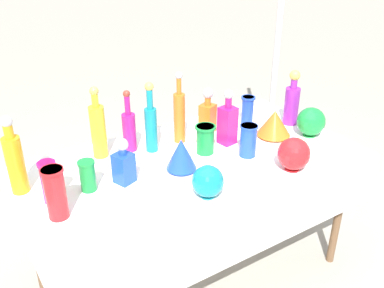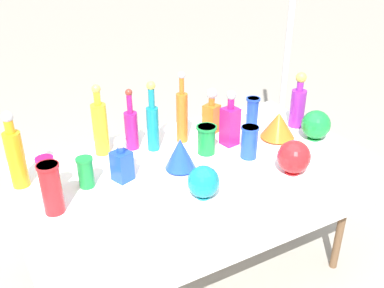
{
  "view_description": "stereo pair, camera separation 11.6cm",
  "coord_description": "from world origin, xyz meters",
  "px_view_note": "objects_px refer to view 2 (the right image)",
  "views": [
    {
      "loc": [
        -1.02,
        -1.59,
        1.85
      ],
      "look_at": [
        0.0,
        0.0,
        0.86
      ],
      "focal_mm": 40.0,
      "sensor_mm": 36.0,
      "label": 1
    },
    {
      "loc": [
        -0.92,
        -1.65,
        1.85
      ],
      "look_at": [
        0.0,
        0.0,
        0.86
      ],
      "focal_mm": 40.0,
      "sensor_mm": 36.0,
      "label": 2
    }
  ],
  "objects_px": {
    "square_decanter_2": "(230,123)",
    "canopy_pole": "(286,68)",
    "tall_bottle_3": "(153,123)",
    "slender_vase_2": "(86,171)",
    "slender_vase_3": "(206,139)",
    "slender_vase_1": "(253,111)",
    "round_bowl_2": "(294,157)",
    "slender_vase_0": "(47,176)",
    "slender_vase_4": "(249,141)",
    "round_bowl_1": "(316,125)",
    "square_decanter_1": "(122,161)",
    "slender_vase_5": "(51,187)",
    "tall_bottle_1": "(131,127)",
    "square_decanter_0": "(211,113)",
    "tall_bottle_4": "(15,155)",
    "fluted_vase_0": "(278,125)",
    "cardboard_box_behind_right": "(94,183)",
    "cardboard_box_behind_left": "(134,178)",
    "round_bowl_0": "(203,182)",
    "tall_bottle_5": "(298,104)",
    "fluted_vase_1": "(180,154)",
    "tall_bottle_2": "(182,115)",
    "tall_bottle_0": "(100,126)"
  },
  "relations": [
    {
      "from": "square_decanter_2",
      "to": "canopy_pole",
      "type": "height_order",
      "value": "canopy_pole"
    },
    {
      "from": "tall_bottle_3",
      "to": "canopy_pole",
      "type": "relative_size",
      "value": 0.16
    },
    {
      "from": "slender_vase_2",
      "to": "slender_vase_3",
      "type": "relative_size",
      "value": 0.95
    },
    {
      "from": "slender_vase_1",
      "to": "round_bowl_2",
      "type": "distance_m",
      "value": 0.55
    },
    {
      "from": "slender_vase_0",
      "to": "slender_vase_4",
      "type": "bearing_deg",
      "value": -8.15
    },
    {
      "from": "slender_vase_2",
      "to": "slender_vase_3",
      "type": "xyz_separation_m",
      "value": [
        0.64,
        0.01,
        0.0
      ]
    },
    {
      "from": "round_bowl_1",
      "to": "square_decanter_1",
      "type": "bearing_deg",
      "value": 173.65
    },
    {
      "from": "tall_bottle_3",
      "to": "slender_vase_5",
      "type": "bearing_deg",
      "value": -152.79
    },
    {
      "from": "tall_bottle_1",
      "to": "square_decanter_0",
      "type": "xyz_separation_m",
      "value": [
        0.47,
        -0.04,
        -0.01
      ]
    },
    {
      "from": "tall_bottle_4",
      "to": "slender_vase_3",
      "type": "distance_m",
      "value": 0.92
    },
    {
      "from": "square_decanter_0",
      "to": "square_decanter_2",
      "type": "bearing_deg",
      "value": -87.53
    },
    {
      "from": "fluted_vase_0",
      "to": "cardboard_box_behind_right",
      "type": "height_order",
      "value": "fluted_vase_0"
    },
    {
      "from": "slender_vase_3",
      "to": "cardboard_box_behind_right",
      "type": "relative_size",
      "value": 0.32
    },
    {
      "from": "tall_bottle_4",
      "to": "cardboard_box_behind_right",
      "type": "xyz_separation_m",
      "value": [
        0.53,
        0.81,
        -0.77
      ]
    },
    {
      "from": "slender_vase_4",
      "to": "tall_bottle_3",
      "type": "bearing_deg",
      "value": 140.94
    },
    {
      "from": "fluted_vase_0",
      "to": "cardboard_box_behind_left",
      "type": "distance_m",
      "value": 1.21
    },
    {
      "from": "round_bowl_2",
      "to": "slender_vase_0",
      "type": "bearing_deg",
      "value": 160.92
    },
    {
      "from": "slender_vase_4",
      "to": "square_decanter_0",
      "type": "bearing_deg",
      "value": 92.03
    },
    {
      "from": "slender_vase_4",
      "to": "round_bowl_0",
      "type": "xyz_separation_m",
      "value": [
        -0.39,
        -0.2,
        -0.01
      ]
    },
    {
      "from": "tall_bottle_1",
      "to": "square_decanter_0",
      "type": "distance_m",
      "value": 0.47
    },
    {
      "from": "square_decanter_0",
      "to": "round_bowl_2",
      "type": "bearing_deg",
      "value": -79.59
    },
    {
      "from": "tall_bottle_5",
      "to": "fluted_vase_1",
      "type": "xyz_separation_m",
      "value": [
        -0.84,
        -0.12,
        -0.05
      ]
    },
    {
      "from": "tall_bottle_4",
      "to": "square_decanter_1",
      "type": "bearing_deg",
      "value": -22.8
    },
    {
      "from": "slender_vase_5",
      "to": "fluted_vase_1",
      "type": "distance_m",
      "value": 0.62
    },
    {
      "from": "tall_bottle_5",
      "to": "round_bowl_1",
      "type": "bearing_deg",
      "value": -97.94
    },
    {
      "from": "fluted_vase_1",
      "to": "cardboard_box_behind_right",
      "type": "xyz_separation_m",
      "value": [
        -0.18,
        1.04,
        -0.69
      ]
    },
    {
      "from": "tall_bottle_1",
      "to": "round_bowl_0",
      "type": "bearing_deg",
      "value": -80.45
    },
    {
      "from": "square_decanter_2",
      "to": "round_bowl_1",
      "type": "xyz_separation_m",
      "value": [
        0.45,
        -0.18,
        -0.04
      ]
    },
    {
      "from": "slender_vase_0",
      "to": "slender_vase_1",
      "type": "relative_size",
      "value": 1.09
    },
    {
      "from": "slender_vase_2",
      "to": "round_bowl_2",
      "type": "relative_size",
      "value": 0.87
    },
    {
      "from": "tall_bottle_1",
      "to": "cardboard_box_behind_left",
      "type": "distance_m",
      "value": 0.92
    },
    {
      "from": "fluted_vase_0",
      "to": "slender_vase_1",
      "type": "bearing_deg",
      "value": 97.71
    },
    {
      "from": "slender_vase_2",
      "to": "canopy_pole",
      "type": "height_order",
      "value": "canopy_pole"
    },
    {
      "from": "square_decanter_2",
      "to": "slender_vase_0",
      "type": "relative_size",
      "value": 1.6
    },
    {
      "from": "tall_bottle_1",
      "to": "slender_vase_2",
      "type": "relative_size",
      "value": 2.29
    },
    {
      "from": "square_decanter_2",
      "to": "slender_vase_1",
      "type": "distance_m",
      "value": 0.28
    },
    {
      "from": "tall_bottle_5",
      "to": "tall_bottle_2",
      "type": "bearing_deg",
      "value": 167.15
    },
    {
      "from": "tall_bottle_3",
      "to": "round_bowl_1",
      "type": "xyz_separation_m",
      "value": [
        0.84,
        -0.33,
        -0.07
      ]
    },
    {
      "from": "square_decanter_0",
      "to": "tall_bottle_4",
      "type": "bearing_deg",
      "value": -176.83
    },
    {
      "from": "tall_bottle_1",
      "to": "tall_bottle_2",
      "type": "relative_size",
      "value": 0.84
    },
    {
      "from": "canopy_pole",
      "to": "slender_vase_2",
      "type": "bearing_deg",
      "value": -160.65
    },
    {
      "from": "tall_bottle_2",
      "to": "cardboard_box_behind_right",
      "type": "distance_m",
      "value": 1.13
    },
    {
      "from": "fluted_vase_0",
      "to": "round_bowl_2",
      "type": "height_order",
      "value": "round_bowl_2"
    },
    {
      "from": "tall_bottle_0",
      "to": "round_bowl_2",
      "type": "height_order",
      "value": "tall_bottle_0"
    },
    {
      "from": "fluted_vase_0",
      "to": "cardboard_box_behind_left",
      "type": "bearing_deg",
      "value": 122.47
    },
    {
      "from": "slender_vase_0",
      "to": "round_bowl_1",
      "type": "relative_size",
      "value": 1.15
    },
    {
      "from": "slender_vase_2",
      "to": "fluted_vase_0",
      "type": "relative_size",
      "value": 0.77
    },
    {
      "from": "tall_bottle_2",
      "to": "slender_vase_5",
      "type": "height_order",
      "value": "tall_bottle_2"
    },
    {
      "from": "slender_vase_3",
      "to": "tall_bottle_0",
      "type": "bearing_deg",
      "value": 151.23
    },
    {
      "from": "tall_bottle_5",
      "to": "slender_vase_1",
      "type": "xyz_separation_m",
      "value": [
        -0.23,
        0.12,
        -0.04
      ]
    }
  ]
}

